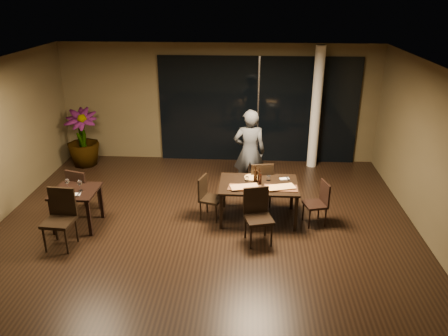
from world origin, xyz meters
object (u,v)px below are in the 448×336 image
chair_main_far (261,182)px  chair_side_far (81,189)px  chair_main_right (319,201)px  bottle_c (259,175)px  bottle_a (255,174)px  bottle_b (260,178)px  potted_plant (82,138)px  chair_side_near (61,215)px  side_table (76,196)px  chair_main_near (257,212)px  main_table (259,187)px  chair_main_left (208,195)px  diner (249,152)px

chair_main_far → chair_side_far: (-3.56, -0.55, -0.01)m
chair_main_right → chair_side_far: bearing=-106.5°
chair_side_far → bottle_c: 3.52m
bottle_a → bottle_b: (0.09, -0.10, -0.03)m
potted_plant → chair_side_near: bearing=-75.4°
potted_plant → bottle_b: (4.42, -2.56, 0.16)m
side_table → potted_plant: 3.22m
bottle_c → potted_plant: bearing=150.7°
chair_side_near → bottle_b: chair_side_near is taller
side_table → chair_main_near: bearing=-4.9°
chair_side_far → bottle_c: bearing=-160.9°
chair_main_far → potted_plant: 4.89m
chair_main_right → chair_side_far: size_ratio=0.89×
side_table → bottle_a: bottle_a is taller
main_table → chair_main_left: bearing=-179.9°
chair_main_right → diner: size_ratio=0.45×
chair_main_near → chair_side_far: chair_main_near is taller
chair_main_near → bottle_c: bearing=72.7°
main_table → diner: 1.26m
side_table → chair_side_far: size_ratio=0.83×
side_table → diner: 3.65m
main_table → bottle_b: (0.02, -0.01, 0.21)m
chair_main_near → potted_plant: size_ratio=0.68×
chair_main_right → potted_plant: 6.16m
side_table → chair_main_left: chair_main_left is taller
diner → chair_main_right: bearing=131.9°
chair_main_near → chair_side_far: (-3.47, 0.78, -0.02)m
chair_side_near → bottle_c: size_ratio=3.69×
chair_main_right → bottle_a: bearing=-114.6°
side_table → potted_plant: size_ratio=0.55×
chair_main_right → bottle_c: (-1.15, 0.20, 0.42)m
potted_plant → chair_main_left: bearing=-36.9°
bottle_a → chair_side_far: bearing=-178.4°
bottle_a → bottle_b: bearing=-47.7°
chair_main_far → potted_plant: (-4.45, 2.02, 0.18)m
chair_main_near → main_table: bearing=72.8°
side_table → chair_main_left: bearing=11.6°
main_table → chair_side_far: (-3.50, -0.01, -0.14)m
bottle_b → chair_main_right: bearing=-5.3°
chair_main_left → diner: (0.79, 1.22, 0.46)m
chair_side_near → chair_side_far: bearing=97.5°
chair_side_far → potted_plant: bearing=-53.1°
chair_main_near → chair_side_near: bearing=170.6°
chair_main_left → side_table: bearing=119.0°
chair_main_right → chair_side_near: size_ratio=0.82×
chair_main_far → chair_main_near: 1.33m
main_table → chair_main_far: 0.56m
chair_side_far → side_table: bearing=119.1°
bottle_a → diner: bearing=96.4°
main_table → bottle_c: size_ratio=5.29×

